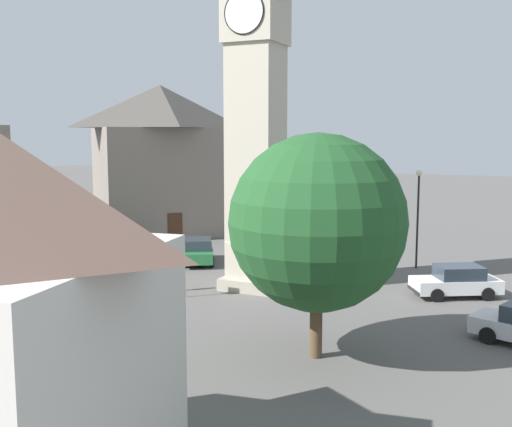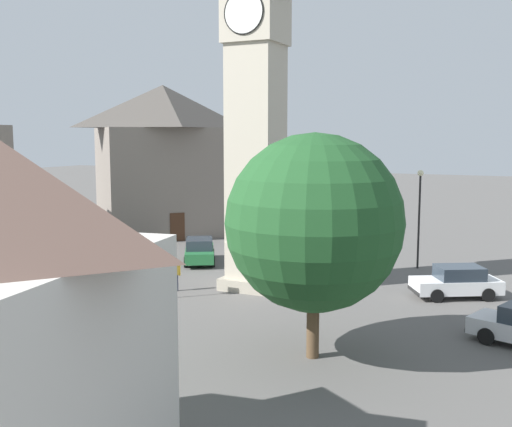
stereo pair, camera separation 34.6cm
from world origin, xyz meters
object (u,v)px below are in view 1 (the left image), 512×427
Objects in this scene: car_blue_kerb at (456,281)px; tree at (317,223)px; car_red_corner at (46,260)px; building_terrace_right at (161,159)px; clock_tower at (256,37)px; road_sign at (170,259)px; pedestrian at (175,271)px; lamp_post at (418,204)px; car_silver_kerb at (198,251)px.

car_blue_kerb is 0.56× the size of tree.
car_red_corner is 0.36× the size of building_terrace_right.
road_sign is (-2.82, -3.68, -10.58)m from clock_tower.
road_sign is (-12.36, -6.02, 1.14)m from car_blue_kerb.
clock_tower is 12.74m from tree.
clock_tower is 17.04m from car_red_corner.
building_terrace_right is at bearing 125.43° from pedestrian.
clock_tower is 1.70× the size of building_terrace_right.
clock_tower is at bearing 52.48° from road_sign.
building_terrace_right is at bearing 168.14° from lamp_post.
car_red_corner is 2.64× the size of pedestrian.
lamp_post is (0.55, 16.29, -0.98)m from tree.
clock_tower is 12.61× the size of pedestrian.
clock_tower is 2.72× the size of tree.
road_sign is at bearing -55.51° from building_terrace_right.
pedestrian is at bearing 111.94° from road_sign.
clock_tower is 12.19m from pedestrian.
car_blue_kerb is at bearing 20.27° from pedestrian.
road_sign is (9.39, -1.70, 1.14)m from car_red_corner.
pedestrian is 0.22× the size of tree.
lamp_post is at bearing 46.77° from pedestrian.
road_sign is at bearing -128.53° from lamp_post.
lamp_post is at bearing 28.33° from car_red_corner.
car_blue_kerb is 0.99× the size of car_red_corner.
clock_tower is 19.82m from building_terrace_right.
building_terrace_right is 20.02m from road_sign.
car_blue_kerb is 13.72m from pedestrian.
car_blue_kerb is 13.80m from road_sign.
tree is at bearing -53.28° from clock_tower.
car_red_corner is at bearing -151.67° from lamp_post.
road_sign is at bearing -68.06° from pedestrian.
pedestrian reaches higher than car_red_corner.
car_silver_kerb is at bearing 110.69° from road_sign.
pedestrian is at bearing 148.68° from tree.
tree is 28.73m from building_terrace_right.
clock_tower is at bearing -41.88° from building_terrace_right.
car_red_corner is 9.61m from road_sign.
tree reaches higher than car_silver_kerb.
car_silver_kerb is (-5.71, 3.98, -11.72)m from clock_tower.
car_red_corner is (-21.75, -4.32, 0.00)m from car_blue_kerb.
road_sign reaches higher than pedestrian.
car_silver_kerb is at bearing 42.51° from car_red_corner.
car_silver_kerb is 12.90m from building_terrace_right.
clock_tower reaches higher than building_terrace_right.
clock_tower is at bearing 126.72° from tree.
car_blue_kerb is 11.74m from tree.
car_red_corner is 15.45m from building_terrace_right.
building_terrace_right is (-10.59, 14.89, 4.92)m from pedestrian.
clock_tower is 13.63m from car_silver_kerb.
car_blue_kerb is at bearing -6.12° from car_silver_kerb.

